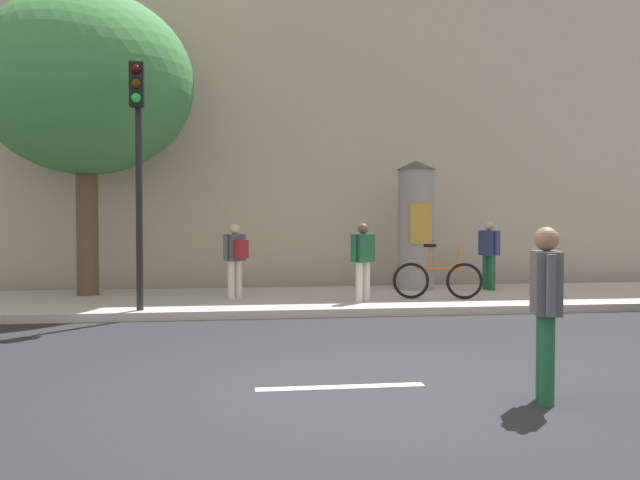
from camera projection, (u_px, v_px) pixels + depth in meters
name	position (u px, v px, depth m)	size (l,w,h in m)	color
ground_plane	(340.00, 387.00, 7.47)	(80.00, 80.00, 0.00)	#232326
sidewalk_curb	(284.00, 301.00, 14.40)	(36.00, 4.00, 0.15)	#B2ADA3
lane_markings	(340.00, 387.00, 7.47)	(25.80, 0.16, 0.01)	silver
building_backdrop	(268.00, 119.00, 19.20)	(36.00, 5.00, 8.86)	#B7A893
traffic_light	(138.00, 145.00, 12.19)	(0.24, 0.45, 4.27)	black
poster_column	(416.00, 224.00, 15.89)	(0.89, 0.89, 2.89)	gray
street_tree	(86.00, 84.00, 14.59)	(4.42, 4.42, 6.26)	brown
pedestrian_near_pole	(546.00, 299.00, 6.82)	(0.35, 0.61, 1.70)	#1E5938
pedestrian_in_red_top	(236.00, 255.00, 14.17)	(0.50, 0.51, 1.49)	silver
pedestrian_in_dark_shirt	(489.00, 250.00, 15.70)	(0.36, 0.63, 1.53)	#1E5938
pedestrian_in_light_jacket	(363.00, 256.00, 13.66)	(0.51, 0.49, 1.51)	silver
bicycle_leaning	(438.00, 279.00, 14.04)	(1.74, 0.44, 1.09)	black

